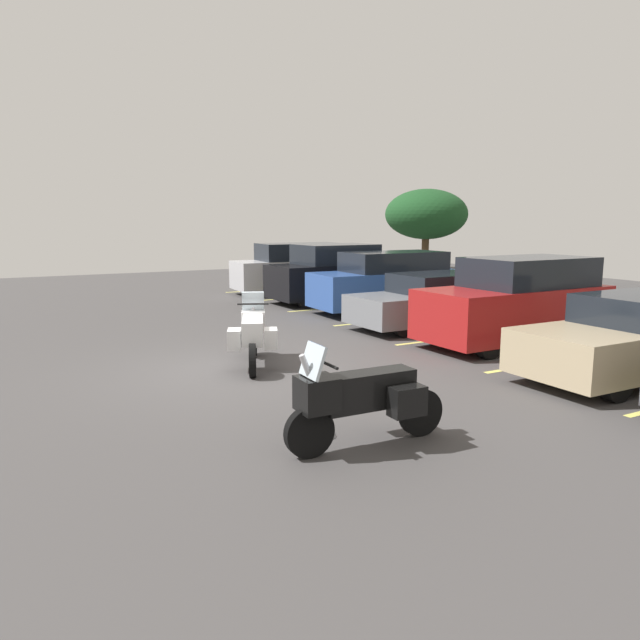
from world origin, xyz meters
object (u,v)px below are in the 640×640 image
motorcycle_touring (253,333)px  car_grey (435,301)px  car_tan (639,337)px  motorcycle_second (362,398)px  car_black (333,274)px  car_blue (389,282)px  car_silver (294,268)px  car_red (517,302)px

motorcycle_touring → car_grey: (-1.58, 5.74, 0.05)m
motorcycle_touring → car_tan: 6.97m
motorcycle_second → car_grey: (-6.11, 6.18, 0.05)m
car_black → car_blue: car_black is taller
car_black → car_tan: (11.01, -0.09, -0.24)m
motorcycle_touring → motorcycle_second: motorcycle_second is taller
car_grey → car_black: bearing=-180.0°
car_silver → car_blue: bearing=5.5°
motorcycle_touring → car_red: bearing=80.6°
motorcycle_touring → car_tan: car_tan is taller
motorcycle_second → car_tan: bearing=94.3°
car_black → car_tan: car_black is taller
car_silver → car_tan: 13.86m
car_blue → car_red: car_red is taller
car_silver → car_red: size_ratio=1.00×
car_blue → car_grey: 2.79m
motorcycle_touring → motorcycle_second: 4.56m
car_grey → car_tan: size_ratio=0.99×
motorcycle_second → car_black: 13.03m
motorcycle_touring → car_red: car_red is taller
motorcycle_second → car_black: car_black is taller
car_silver → car_grey: size_ratio=0.98×
car_tan → car_grey: bearing=179.1°
car_tan → motorcycle_second: bearing=-85.7°
car_blue → motorcycle_second: bearing=-36.9°
car_black → car_blue: 2.66m
motorcycle_second → car_blue: size_ratio=0.46×
motorcycle_touring → car_black: bearing=140.4°
car_silver → car_black: bearing=0.8°
car_blue → car_tan: bearing=-3.9°
car_red → motorcycle_touring: bearing=-99.4°
car_silver → car_tan: (13.86, -0.05, -0.24)m
car_black → motorcycle_touring: bearing=-39.6°
motorcycle_second → motorcycle_touring: bearing=174.5°
car_red → car_black: bearing=-178.5°
car_red → car_tan: car_red is taller
car_grey → car_silver: bearing=-179.7°
car_silver → car_red: (10.77, 0.25, -0.00)m
car_tan → motorcycle_touring: bearing=-125.9°
motorcycle_second → car_silver: (-14.32, 6.13, 0.33)m
car_red → car_grey: bearing=-175.3°
car_blue → car_grey: size_ratio=1.04×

